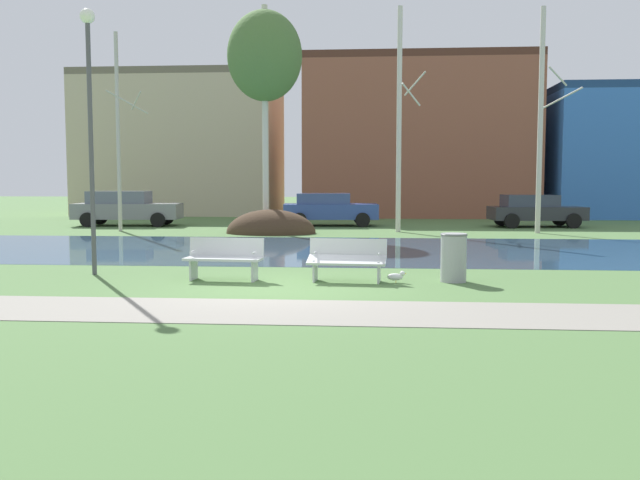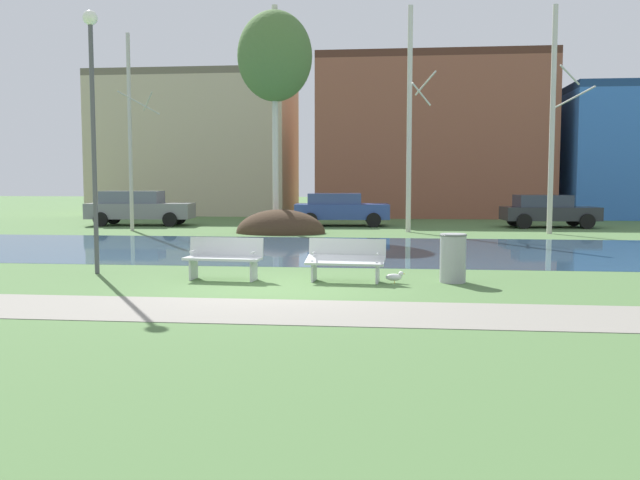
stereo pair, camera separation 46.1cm
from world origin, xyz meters
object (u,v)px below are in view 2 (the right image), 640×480
at_px(trash_bin, 453,257).
at_px(bench_right, 346,259).
at_px(streetlamp, 92,101).
at_px(parked_van_nearest_grey, 138,207).
at_px(seagull, 395,277).
at_px(parked_hatch_third_dark, 548,210).
at_px(parked_sedan_second_blue, 340,209).
at_px(bench_left, 224,257).

bearing_deg(trash_bin, bench_right, -176.09).
xyz_separation_m(streetlamp, parked_van_nearest_grey, (-5.08, 15.78, -2.96)).
xyz_separation_m(bench_right, seagull, (1.00, -0.11, -0.34)).
bearing_deg(streetlamp, parked_hatch_third_dark, 51.27).
bearing_deg(bench_right, trash_bin, 3.91).
relative_size(streetlamp, parked_van_nearest_grey, 1.19).
height_order(trash_bin, streetlamp, streetlamp).
height_order(bench_right, parked_van_nearest_grey, parked_van_nearest_grey).
distance_m(seagull, parked_van_nearest_grey, 20.23).
bearing_deg(parked_van_nearest_grey, parked_sedan_second_blue, 4.21).
distance_m(seagull, streetlamp, 7.57).
distance_m(bench_right, trash_bin, 2.17).
height_order(bench_left, trash_bin, trash_bin).
xyz_separation_m(bench_right, parked_sedan_second_blue, (-1.51, 17.08, 0.31)).
relative_size(bench_right, trash_bin, 1.65).
relative_size(bench_right, parked_van_nearest_grey, 0.34).
height_order(bench_right, trash_bin, trash_bin).
distance_m(bench_right, seagull, 1.06).
height_order(trash_bin, parked_van_nearest_grey, parked_van_nearest_grey).
height_order(streetlamp, parked_van_nearest_grey, streetlamp).
relative_size(parked_van_nearest_grey, parked_sedan_second_blue, 1.11).
relative_size(bench_right, parked_hatch_third_dark, 0.40).
distance_m(bench_left, trash_bin, 4.72).
relative_size(bench_left, parked_van_nearest_grey, 0.34).
xyz_separation_m(bench_right, parked_hatch_third_dark, (7.56, 17.02, 0.28)).
xyz_separation_m(seagull, streetlamp, (-6.59, 0.73, 3.65)).
bearing_deg(parked_sedan_second_blue, bench_left, -93.49).
height_order(bench_left, seagull, bench_left).
height_order(bench_left, parked_hatch_third_dark, parked_hatch_third_dark).
xyz_separation_m(seagull, parked_sedan_second_blue, (-2.51, 17.19, 0.65)).
relative_size(bench_left, streetlamp, 0.29).
height_order(bench_left, bench_right, same).
bearing_deg(parked_van_nearest_grey, parked_hatch_third_dark, 1.95).
bearing_deg(bench_left, trash_bin, 1.80).
bearing_deg(bench_left, streetlamp, 168.41).
bearing_deg(bench_right, parked_van_nearest_grey, 123.03).
bearing_deg(seagull, parked_hatch_third_dark, 69.03).
relative_size(bench_right, parked_sedan_second_blue, 0.38).
height_order(bench_right, parked_hatch_third_dark, parked_hatch_third_dark).
relative_size(seagull, parked_sedan_second_blue, 0.09).
bearing_deg(streetlamp, trash_bin, -3.51).
relative_size(trash_bin, parked_sedan_second_blue, 0.23).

